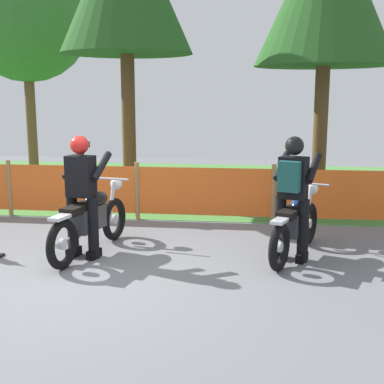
% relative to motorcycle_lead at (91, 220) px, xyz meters
% --- Properties ---
extents(ground, '(24.00, 24.00, 0.02)m').
position_rel_motorcycle_lead_xyz_m(ground, '(0.20, -0.85, -0.49)').
color(ground, slate).
extents(grass_verge, '(24.00, 7.62, 0.01)m').
position_rel_motorcycle_lead_xyz_m(grass_verge, '(0.20, 5.83, -0.48)').
color(grass_verge, '#4C8C3D').
rests_on(grass_verge, ground).
extents(barrier_fence, '(9.75, 0.08, 1.05)m').
position_rel_motorcycle_lead_xyz_m(barrier_fence, '(0.20, 2.02, 0.06)').
color(barrier_fence, '#997547').
rests_on(barrier_fence, ground).
extents(tree_leftmost, '(3.60, 3.60, 6.17)m').
position_rel_motorcycle_lead_xyz_m(tree_leftmost, '(-4.06, 7.15, 3.87)').
color(tree_leftmost, brown).
rests_on(tree_leftmost, ground).
extents(motorcycle_lead, '(0.74, 2.08, 1.00)m').
position_rel_motorcycle_lead_xyz_m(motorcycle_lead, '(0.00, 0.00, 0.00)').
color(motorcycle_lead, black).
rests_on(motorcycle_lead, ground).
extents(motorcycle_trailing, '(0.90, 1.92, 0.95)m').
position_rel_motorcycle_lead_xyz_m(motorcycle_trailing, '(2.88, 0.21, -0.02)').
color(motorcycle_trailing, black).
rests_on(motorcycle_trailing, ground).
extents(rider_lead, '(0.63, 0.64, 1.69)m').
position_rel_motorcycle_lead_xyz_m(rider_lead, '(-0.04, -0.20, 0.43)').
color(rider_lead, black).
rests_on(rider_lead, ground).
extents(rider_trailing, '(0.68, 0.77, 1.69)m').
position_rel_motorcycle_lead_xyz_m(rider_trailing, '(2.80, 0.01, 0.47)').
color(rider_trailing, black).
rests_on(rider_trailing, ground).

